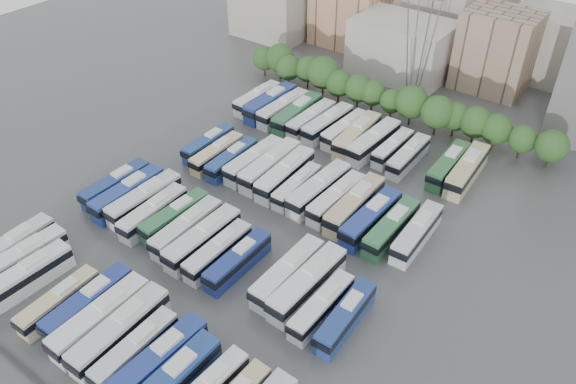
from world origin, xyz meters
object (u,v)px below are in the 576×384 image
Objects in this scene: bus_r1_s0 at (116,185)px; bus_r1_s3 at (153,213)px; bus_r2_s2 at (217,153)px; bus_r3_s8 at (374,141)px; bus_r0_s0 at (12,247)px; bus_r2_s8 at (319,189)px; bus_r3_s1 at (271,103)px; bus_r2_s13 at (417,233)px; bus_r2_s6 at (285,174)px; bus_r0_s6 at (101,318)px; bus_r2_s12 at (391,228)px; electricity_pylon at (424,11)px; bus_r1_s5 at (187,228)px; bus_r3_s13 at (467,170)px; bus_r1_s1 at (128,193)px; bus_r3_s7 at (357,135)px; bus_r3_s6 at (345,129)px; bus_r1_s12 at (322,306)px; bus_r3_s9 at (393,148)px; bus_r1_s2 at (145,199)px; bus_r0_s8 at (135,350)px; bus_r2_s7 at (297,186)px; bus_r3_s5 at (328,124)px; bus_r0_s1 at (23,259)px; bus_r2_s1 at (209,144)px; bus_r1_s13 at (346,317)px; bus_r1_s10 at (288,273)px; bus_r2_s9 at (336,198)px; bus_r2_s11 at (371,218)px; bus_r0_s7 at (120,331)px; bus_r0_s2 at (26,277)px; bus_r0_s10 at (171,383)px; bus_r3_s4 at (311,119)px; bus_r3_s2 at (283,109)px; bus_r3_s3 at (297,114)px; bus_r1_s4 at (175,216)px; bus_r1_s7 at (218,251)px; bus_r3_s10 at (408,156)px; bus_r0_s9 at (158,362)px; bus_r1_s8 at (238,261)px; bus_r2_s4 at (254,161)px; bus_r2_s3 at (232,159)px; bus_r3_s0 at (258,98)px; bus_r1_s6 at (203,239)px.

bus_r1_s3 is at bearing -6.36° from bus_r1_s0.
bus_r3_s8 is at bearing 43.16° from bus_r2_s2.
bus_r2_s8 is (26.30, 35.70, 0.16)m from bus_r0_s0.
bus_r2_s13 is at bearing -23.05° from bus_r3_s1.
bus_r0_s6 is at bearing -92.49° from bus_r2_s6.
electricity_pylon is at bearing 113.29° from bus_r2_s12.
bus_r3_s13 is at bearing 53.28° from bus_r1_s5.
bus_r3_s7 is at bearing 60.91° from bus_r1_s1.
bus_r1_s12 is at bearing -59.62° from bus_r3_s6.
bus_r1_s5 is 38.75m from bus_r3_s9.
bus_r2_s12 is at bearing 0.16° from bus_r2_s2.
bus_r2_s13 is at bearing 27.25° from bus_r1_s2.
bus_r0_s0 reaches higher than bus_r0_s8.
bus_r3_s5 reaches higher than bus_r2_s7.
bus_r0_s1 reaches higher than bus_r2_s1.
bus_r1_s3 is (-9.92, 17.40, -0.21)m from bus_r0_s6.
bus_r1_s13 is 0.84× the size of bus_r3_s13.
bus_r3_s8 is at bearing -168.85° from bus_r3_s9.
bus_r0_s6 is at bearing -124.62° from bus_r1_s10.
bus_r2_s9 is 13.32m from bus_r2_s13.
bus_r0_s6 reaches higher than bus_r3_s9.
bus_r2_s11 is at bearing -179.72° from bus_r2_s12.
bus_r0_s7 is 1.00× the size of bus_r3_s13.
bus_r0_s2 is at bearing -88.69° from bus_r1_s2.
bus_r0_s10 is at bearing -99.95° from bus_r2_s12.
bus_r1_s3 is at bearing -93.75° from bus_r3_s4.
bus_r0_s10 is at bearing -51.82° from bus_r2_s1.
bus_r3_s2 is (3.20, -0.19, -0.09)m from bus_r3_s1.
bus_r3_s3 is (-16.44, 54.01, 0.29)m from bus_r0_s8.
bus_r1_s5 is 0.94× the size of bus_r3_s1.
bus_r2_s12 is (13.25, -1.26, -0.15)m from bus_r2_s8.
bus_r0_s7 is at bearing -59.58° from bus_r1_s4.
bus_r3_s2 reaches higher than bus_r1_s7.
bus_r0_s2 is 1.02× the size of bus_r3_s4.
bus_r3_s10 is at bearing 49.12° from bus_r2_s6.
bus_r0_s8 is (19.85, 0.81, -0.16)m from bus_r0_s2.
bus_r1_s12 is 0.84× the size of bus_r3_s1.
bus_r3_s5 is (-6.67, 53.80, -0.13)m from bus_r0_s7.
bus_r1_s8 is (-3.41, 17.39, -0.22)m from bus_r0_s9.
bus_r1_s13 is 0.92× the size of bus_r2_s9.
bus_r1_s8 is 0.92× the size of bus_r2_s13.
bus_r3_s13 is at bearing 32.75° from bus_r2_s4.
bus_r0_s1 is 60.82m from bus_r3_s10.
bus_r3_s1 is (-6.50, 36.36, 0.22)m from bus_r1_s3.
bus_r3_s10 is (-3.14, 18.06, -0.20)m from bus_r2_s11.
bus_r2_s3 is (3.28, 16.22, -0.24)m from bus_r1_s2.
bus_r3_s3 is (-23.20, 34.25, 0.08)m from bus_r1_s10.
bus_r3_s3 is at bearing -2.20° from bus_r3_s0.
bus_r0_s6 is 39.74m from bus_r2_s1.
bus_r0_s0 is at bearing -139.39° from bus_r1_s6.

